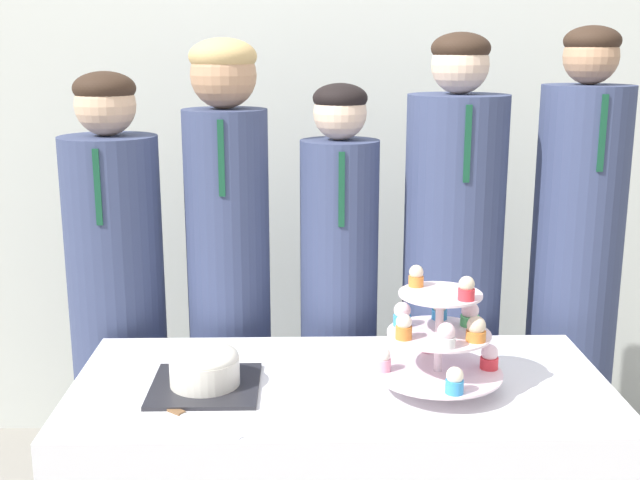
# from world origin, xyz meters

# --- Properties ---
(wall_back) EXTENTS (9.00, 0.06, 2.70)m
(wall_back) POSITION_xyz_m (0.00, 1.54, 1.35)
(wall_back) COLOR silver
(wall_back) RESTS_ON ground_plane
(round_cake) EXTENTS (0.27, 0.27, 0.11)m
(round_cake) POSITION_xyz_m (-0.34, 0.29, 0.77)
(round_cake) COLOR #232328
(round_cake) RESTS_ON table
(cake_knife) EXTENTS (0.22, 0.19, 0.01)m
(cake_knife) POSITION_xyz_m (-0.37, 0.13, 0.72)
(cake_knife) COLOR silver
(cake_knife) RESTS_ON table
(cupcake_stand) EXTENTS (0.32, 0.32, 0.31)m
(cupcake_stand) POSITION_xyz_m (0.24, 0.26, 0.85)
(cupcake_stand) COLOR silver
(cupcake_stand) RESTS_ON table
(student_0) EXTENTS (0.30, 0.30, 1.48)m
(student_0) POSITION_xyz_m (-0.68, 0.83, 0.70)
(student_0) COLOR #384266
(student_0) RESTS_ON ground_plane
(student_1) EXTENTS (0.26, 0.26, 1.57)m
(student_1) POSITION_xyz_m (-0.33, 0.83, 0.78)
(student_1) COLOR #384266
(student_1) RESTS_ON ground_plane
(student_2) EXTENTS (0.24, 0.25, 1.44)m
(student_2) POSITION_xyz_m (0.02, 0.83, 0.70)
(student_2) COLOR #384266
(student_2) RESTS_ON ground_plane
(student_3) EXTENTS (0.31, 0.31, 1.59)m
(student_3) POSITION_xyz_m (0.37, 0.83, 0.75)
(student_3) COLOR #384266
(student_3) RESTS_ON ground_plane
(student_4) EXTENTS (0.28, 0.28, 1.61)m
(student_4) POSITION_xyz_m (0.76, 0.83, 0.77)
(student_4) COLOR #384266
(student_4) RESTS_ON ground_plane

